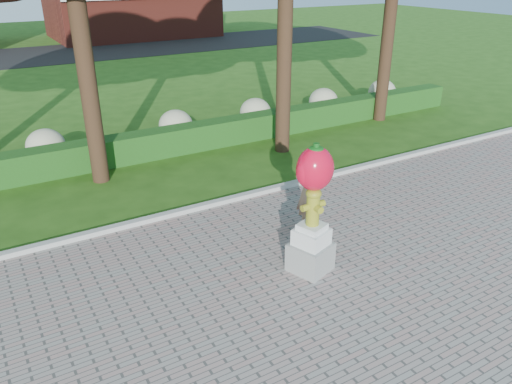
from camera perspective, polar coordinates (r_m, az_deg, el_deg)
ground at (r=9.81m, az=3.50°, el=-8.33°), size 100.00×100.00×0.00m
curb at (r=12.05m, az=-4.43°, el=-1.29°), size 40.00×0.18×0.15m
lawn_hedge at (r=15.36m, az=-11.16°, el=5.48°), size 24.00×0.70×0.80m
hydrangea_row at (r=16.39m, az=-10.55°, el=7.31°), size 20.10×1.10×0.99m
street at (r=35.49m, az=-23.32°, el=14.17°), size 50.00×8.00×0.02m
hydrant_sculpture at (r=8.99m, az=6.54°, el=-1.62°), size 0.87×0.87×2.53m
woman at (r=10.56m, az=5.96°, el=-0.04°), size 0.61×0.76×1.81m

